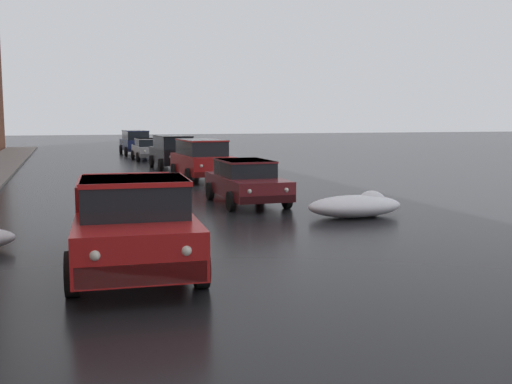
% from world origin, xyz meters
% --- Properties ---
extents(snow_bank_near_corner_right, '(2.77, 1.46, 0.71)m').
position_xyz_m(snow_bank_near_corner_right, '(5.21, 13.41, 0.31)').
color(snow_bank_near_corner_right, white).
rests_on(snow_bank_near_corner_right, ground).
extents(snow_bank_far_right_pile, '(1.67, 1.41, 0.71)m').
position_xyz_m(snow_bank_far_right_pile, '(5.10, 25.04, 0.30)').
color(snow_bank_far_right_pile, white).
rests_on(snow_bank_far_right_pile, ground).
extents(pickup_truck_red_approaching_near_lane, '(2.46, 5.31, 1.76)m').
position_xyz_m(pickup_truck_red_approaching_near_lane, '(-1.51, 9.11, 0.88)').
color(pickup_truck_red_approaching_near_lane, red).
rests_on(pickup_truck_red_approaching_near_lane, ground).
extents(sedan_maroon_parked_kerbside_close, '(2.00, 4.37, 1.42)m').
position_xyz_m(sedan_maroon_parked_kerbside_close, '(2.91, 16.83, 0.75)').
color(sedan_maroon_parked_kerbside_close, maroon).
rests_on(sedan_maroon_parked_kerbside_close, ground).
extents(suv_red_parked_kerbside_mid, '(2.27, 4.48, 1.82)m').
position_xyz_m(suv_red_parked_kerbside_mid, '(3.12, 24.53, 0.99)').
color(suv_red_parked_kerbside_mid, red).
rests_on(suv_red_parked_kerbside_mid, ground).
extents(suv_black_parked_far_down_block, '(2.13, 4.89, 1.82)m').
position_xyz_m(suv_black_parked_far_down_block, '(2.93, 31.01, 0.99)').
color(suv_black_parked_far_down_block, black).
rests_on(suv_black_parked_far_down_block, ground).
extents(sedan_silver_queued_behind_truck, '(2.04, 4.03, 1.42)m').
position_xyz_m(sedan_silver_queued_behind_truck, '(2.59, 38.42, 0.75)').
color(sedan_silver_queued_behind_truck, '#B7B7BC').
rests_on(sedan_silver_queued_behind_truck, ground).
extents(suv_darkblue_at_far_intersection, '(2.17, 4.73, 1.82)m').
position_xyz_m(suv_darkblue_at_far_intersection, '(2.42, 44.67, 0.99)').
color(suv_darkblue_at_far_intersection, navy).
rests_on(suv_darkblue_at_far_intersection, ground).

